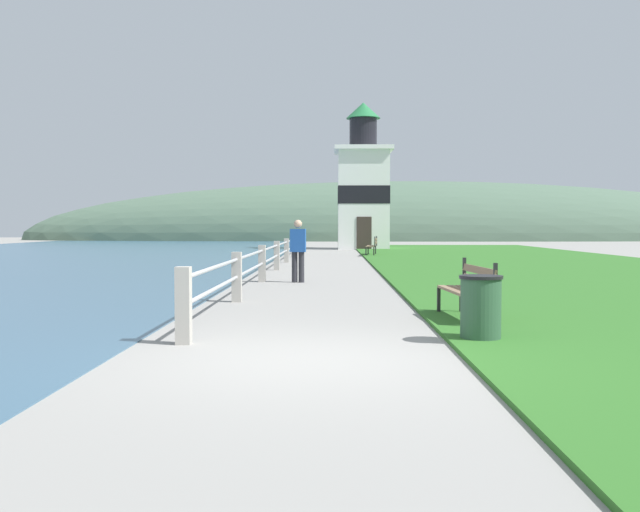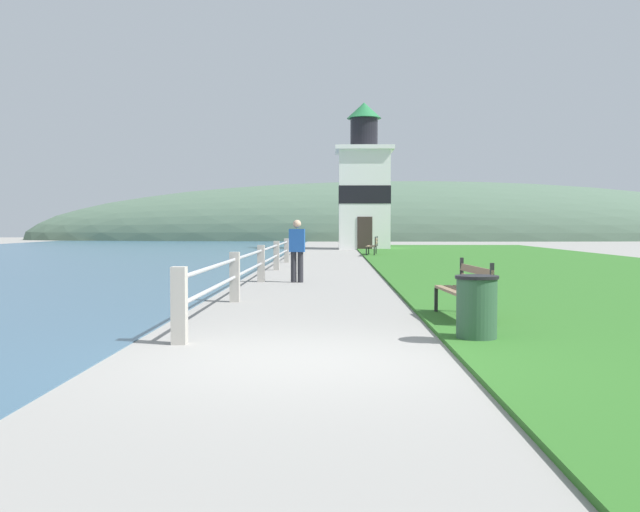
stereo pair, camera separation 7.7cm
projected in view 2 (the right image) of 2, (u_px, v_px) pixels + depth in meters
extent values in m
plane|color=gray|center=(304.00, 360.00, 7.74)|extent=(160.00, 160.00, 0.00)
cube|color=#2D6623|center=(541.00, 266.00, 25.30)|extent=(12.00, 53.22, 0.06)
cube|color=#A8A399|center=(179.00, 305.00, 8.75)|extent=(0.18, 0.18, 0.96)
cube|color=#A8A399|center=(235.00, 277.00, 13.61)|extent=(0.18, 0.18, 0.96)
cube|color=#A8A399|center=(261.00, 263.00, 18.46)|extent=(0.18, 0.18, 0.96)
cube|color=#A8A399|center=(276.00, 256.00, 23.32)|extent=(0.18, 0.18, 0.96)
cube|color=#A8A399|center=(287.00, 250.00, 28.17)|extent=(0.18, 0.18, 0.96)
cube|color=#A8A399|center=(294.00, 247.00, 33.03)|extent=(0.18, 0.18, 0.96)
cube|color=#A8A399|center=(299.00, 244.00, 37.88)|extent=(0.18, 0.18, 0.96)
cylinder|color=#B2B2B7|center=(276.00, 245.00, 23.30)|extent=(0.06, 29.16, 0.06)
cylinder|color=#B2B2B7|center=(276.00, 256.00, 23.32)|extent=(0.06, 29.16, 0.06)
cube|color=#846B51|center=(451.00, 291.00, 10.75)|extent=(0.24, 1.73, 0.04)
cube|color=#846B51|center=(460.00, 291.00, 10.76)|extent=(0.24, 1.73, 0.04)
cube|color=#846B51|center=(470.00, 291.00, 10.77)|extent=(0.24, 1.73, 0.04)
cube|color=#846B51|center=(476.00, 270.00, 10.76)|extent=(0.18, 1.73, 0.11)
cube|color=#846B51|center=(476.00, 280.00, 10.77)|extent=(0.18, 1.73, 0.11)
cube|color=black|center=(462.00, 314.00, 9.92)|extent=(0.05, 0.05, 0.45)
cube|color=black|center=(436.00, 301.00, 11.60)|extent=(0.05, 0.05, 0.45)
cube|color=black|center=(488.00, 314.00, 9.94)|extent=(0.05, 0.05, 0.45)
cube|color=black|center=(458.00, 301.00, 11.62)|extent=(0.05, 0.05, 0.45)
cube|color=black|center=(492.00, 280.00, 9.93)|extent=(0.05, 0.05, 0.49)
cube|color=black|center=(462.00, 273.00, 11.60)|extent=(0.05, 0.05, 0.49)
cube|color=#846B51|center=(368.00, 246.00, 34.51)|extent=(0.31, 1.90, 0.04)
cube|color=#846B51|center=(371.00, 246.00, 34.50)|extent=(0.31, 1.90, 0.04)
cube|color=#846B51|center=(374.00, 246.00, 34.48)|extent=(0.31, 1.90, 0.04)
cube|color=#846B51|center=(376.00, 240.00, 34.45)|extent=(0.25, 1.89, 0.11)
cube|color=#846B51|center=(376.00, 243.00, 34.46)|extent=(0.25, 1.89, 0.11)
cube|color=black|center=(366.00, 252.00, 33.61)|extent=(0.05, 0.05, 0.45)
cube|color=black|center=(369.00, 250.00, 35.44)|extent=(0.05, 0.05, 0.45)
cube|color=black|center=(374.00, 252.00, 33.57)|extent=(0.05, 0.05, 0.45)
cube|color=black|center=(376.00, 250.00, 35.40)|extent=(0.05, 0.05, 0.45)
cube|color=black|center=(375.00, 242.00, 33.54)|extent=(0.05, 0.05, 0.49)
cube|color=black|center=(377.00, 241.00, 35.37)|extent=(0.05, 0.05, 0.49)
cube|color=white|center=(364.00, 200.00, 44.45)|extent=(3.11, 3.11, 6.07)
cube|color=black|center=(364.00, 196.00, 44.44)|extent=(3.15, 3.15, 1.09)
cube|color=white|center=(364.00, 150.00, 44.32)|extent=(3.58, 3.58, 0.25)
cylinder|color=black|center=(364.00, 133.00, 44.28)|extent=(1.71, 1.71, 1.80)
cone|color=#23703D|center=(364.00, 110.00, 44.22)|extent=(2.14, 2.14, 0.99)
cube|color=#332823|center=(365.00, 233.00, 42.97)|extent=(0.90, 0.06, 2.00)
cylinder|color=#28282D|center=(294.00, 267.00, 18.32)|extent=(0.15, 0.15, 0.79)
cylinder|color=#28282D|center=(300.00, 267.00, 18.30)|extent=(0.15, 0.15, 0.79)
cube|color=#1E4C99|center=(297.00, 240.00, 18.28)|extent=(0.41, 0.24, 0.59)
sphere|color=tan|center=(297.00, 224.00, 18.26)|extent=(0.21, 0.21, 0.21)
cylinder|color=#2D5138|center=(477.00, 311.00, 8.86)|extent=(0.50, 0.50, 0.80)
cylinder|color=black|center=(477.00, 277.00, 8.84)|extent=(0.54, 0.54, 0.04)
ellipsoid|color=#4C6651|center=(410.00, 240.00, 72.98)|extent=(80.00, 16.00, 12.00)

